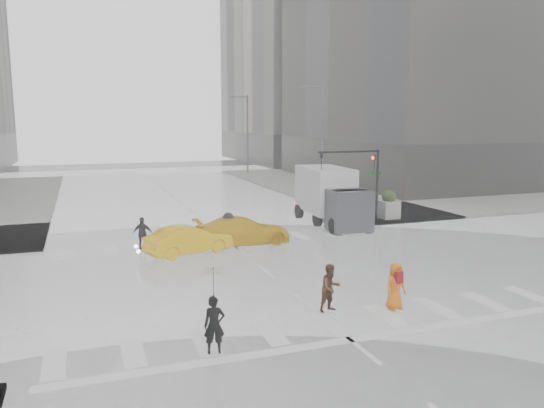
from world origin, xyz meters
name	(u,v)px	position (x,y,z in m)	size (l,w,h in m)	color
ground	(267,272)	(0.00, 0.00, 0.00)	(120.00, 120.00, 0.00)	black
sidewalk_ne	(415,194)	(19.50, 17.50, 0.07)	(35.00, 35.00, 0.15)	gray
building_ne_far	(324,54)	(29.00, 56.00, 16.27)	(26.05, 26.05, 36.00)	#AEA497
road_markings	(267,272)	(0.00, 0.00, 0.01)	(18.00, 48.00, 0.01)	silver
traffic_signal_pole	(363,171)	(9.01, 8.01, 3.22)	(4.45, 0.42, 4.50)	black
street_lamp_near	(321,137)	(10.87, 18.00, 4.95)	(2.15, 0.22, 9.00)	#59595B
street_lamp_far	(246,131)	(10.87, 38.00, 4.95)	(2.15, 0.22, 9.00)	#59595B
planter_west	(331,209)	(7.00, 8.20, 0.98)	(1.10, 1.10, 1.80)	gray
planter_mid	(361,207)	(9.00, 8.20, 0.98)	(1.10, 1.10, 1.80)	gray
planter_east	(389,205)	(11.00, 8.20, 0.98)	(1.10, 1.10, 1.80)	gray
pedestrian_black	(214,295)	(-3.89, -6.80, 1.64)	(1.09, 1.11, 2.43)	black
pedestrian_brown	(331,288)	(0.48, -5.00, 0.80)	(0.78, 0.61, 1.61)	#3F2416
pedestrian_orange	(395,286)	(2.61, -5.56, 0.81)	(0.85, 0.63, 1.59)	#D15F0E
pedestrian_far_a	(143,234)	(-4.41, 5.64, 0.81)	(0.95, 0.58, 1.63)	black
pedestrian_far_b	(228,229)	(-0.20, 5.29, 0.83)	(1.08, 0.59, 1.67)	black
taxi_mid	(189,240)	(-2.44, 4.12, 0.68)	(1.44, 4.14, 1.36)	#EBAD0C
taxi_rear	(243,231)	(0.49, 5.11, 0.71)	(1.98, 4.31, 1.42)	#EBAD0C
box_truck	(331,195)	(7.02, 8.29, 1.81)	(2.40, 6.39, 3.39)	#B9B9BB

